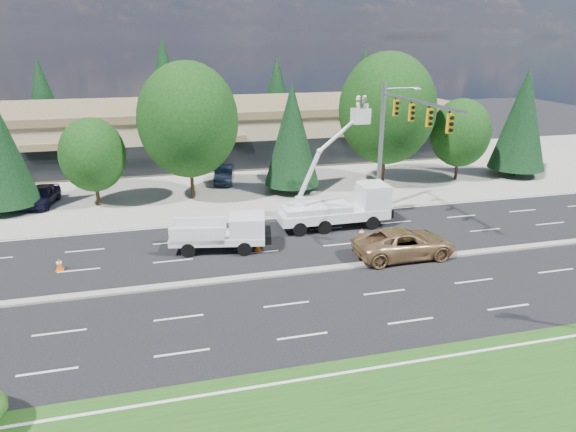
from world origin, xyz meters
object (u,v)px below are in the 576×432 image
object	(u,v)px
bucket_truck	(342,201)
minivan	(404,243)
utility_pickup	(225,236)
signal_mast	(396,131)

from	to	relation	value
bucket_truck	minivan	bearing A→B (deg)	-72.65
minivan	bucket_truck	bearing A→B (deg)	17.18
utility_pickup	minivan	world-z (taller)	utility_pickup
utility_pickup	minivan	distance (m)	10.40
bucket_truck	minivan	size ratio (longest dim) A/B	1.45
signal_mast	bucket_truck	xyz separation A→B (m)	(-3.92, -0.84, -4.29)
signal_mast	minivan	size ratio (longest dim) A/B	1.73
signal_mast	utility_pickup	xyz separation A→B (m)	(-11.94, -2.92, -5.19)
utility_pickup	minivan	xyz separation A→B (m)	(9.79, -3.52, -0.05)
signal_mast	bucket_truck	distance (m)	5.87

